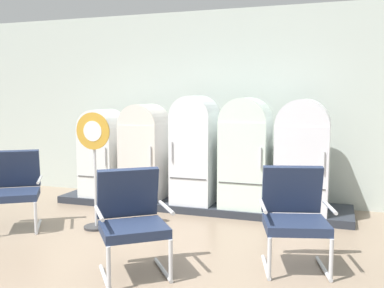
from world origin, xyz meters
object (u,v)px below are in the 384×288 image
at_px(refrigerator_3, 246,149).
at_px(armchair_center, 132,216).
at_px(refrigerator_1, 145,149).
at_px(refrigerator_4, 303,152).
at_px(refrigerator_2, 195,146).
at_px(armchair_right, 294,212).
at_px(armchair_left, 14,186).
at_px(sign_stand, 94,171).
at_px(refrigerator_0, 103,150).

height_order(refrigerator_3, armchair_center, refrigerator_3).
xyz_separation_m(refrigerator_1, refrigerator_4, (2.39, 0.02, 0.04)).
bearing_deg(refrigerator_1, refrigerator_2, 0.20).
bearing_deg(armchair_right, armchair_left, 177.42).
distance_m(armchair_left, sign_stand, 1.06).
distance_m(refrigerator_3, sign_stand, 2.17).
relative_size(refrigerator_1, refrigerator_4, 0.95).
height_order(refrigerator_0, refrigerator_3, refrigerator_3).
xyz_separation_m(refrigerator_1, refrigerator_2, (0.82, 0.00, 0.07)).
xyz_separation_m(refrigerator_0, refrigerator_2, (1.56, 0.02, 0.12)).
bearing_deg(armchair_right, refrigerator_2, 132.24).
bearing_deg(armchair_right, refrigerator_3, 115.59).
relative_size(armchair_center, sign_stand, 0.67).
relative_size(refrigerator_0, sign_stand, 0.92).
distance_m(refrigerator_1, armchair_left, 2.00).
relative_size(refrigerator_3, refrigerator_4, 1.01).
xyz_separation_m(refrigerator_4, sign_stand, (-2.47, -1.37, -0.18)).
relative_size(refrigerator_0, refrigerator_2, 0.86).
xyz_separation_m(refrigerator_0, armchair_right, (3.20, -1.79, -0.29)).
height_order(refrigerator_2, armchair_left, refrigerator_2).
bearing_deg(armchair_center, refrigerator_1, 112.04).
height_order(refrigerator_2, refrigerator_3, refrigerator_2).
height_order(refrigerator_1, armchair_left, refrigerator_1).
bearing_deg(sign_stand, refrigerator_4, 28.89).
xyz_separation_m(refrigerator_3, armchair_right, (0.87, -1.82, -0.39)).
bearing_deg(refrigerator_4, refrigerator_0, -179.36).
relative_size(refrigerator_2, armchair_right, 1.60).
xyz_separation_m(armchair_right, sign_stand, (-2.54, 0.46, 0.20)).
distance_m(refrigerator_0, refrigerator_3, 2.33).
bearing_deg(refrigerator_4, armchair_center, -119.46).
bearing_deg(sign_stand, armchair_left, -163.46).
distance_m(refrigerator_0, sign_stand, 1.49).
bearing_deg(refrigerator_0, armchair_left, -102.13).
height_order(refrigerator_2, armchair_right, refrigerator_2).
bearing_deg(refrigerator_3, sign_stand, -140.93).
bearing_deg(armchair_left, refrigerator_4, 25.56).
distance_m(refrigerator_1, sign_stand, 1.35).
height_order(refrigerator_4, armchair_right, refrigerator_4).
distance_m(armchair_right, sign_stand, 2.59).
distance_m(refrigerator_1, armchair_center, 2.67).
bearing_deg(armchair_center, armchair_left, 158.66).
xyz_separation_m(refrigerator_4, armchair_left, (-3.48, -1.66, -0.38)).
height_order(armchair_center, sign_stand, sign_stand).
xyz_separation_m(armchair_center, sign_stand, (-1.08, 1.11, 0.20)).
bearing_deg(refrigerator_4, refrigerator_2, -179.37).
distance_m(refrigerator_4, sign_stand, 2.83).
bearing_deg(armchair_left, refrigerator_3, 31.75).
height_order(refrigerator_1, refrigerator_4, refrigerator_4).
distance_m(refrigerator_0, refrigerator_4, 3.13).
bearing_deg(refrigerator_4, refrigerator_3, -179.56).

